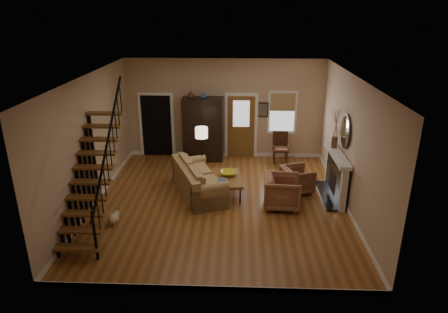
{
  "coord_description": "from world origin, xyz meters",
  "views": [
    {
      "loc": [
        0.49,
        -9.38,
        4.87
      ],
      "look_at": [
        0.1,
        0.4,
        1.15
      ],
      "focal_mm": 32.0,
      "sensor_mm": 36.0,
      "label": 1
    }
  ],
  "objects_px": {
    "sofa": "(199,180)",
    "armchair_left": "(282,192)",
    "armoire": "(203,129)",
    "floor_lamp": "(202,154)",
    "coffee_table": "(227,186)",
    "side_chair": "(281,148)",
    "armchair_right": "(297,180)"
  },
  "relations": [
    {
      "from": "sofa",
      "to": "armchair_left",
      "type": "relative_size",
      "value": 2.44
    },
    {
      "from": "coffee_table",
      "to": "floor_lamp",
      "type": "relative_size",
      "value": 0.84
    },
    {
      "from": "coffee_table",
      "to": "floor_lamp",
      "type": "bearing_deg",
      "value": 126.09
    },
    {
      "from": "armchair_left",
      "to": "side_chair",
      "type": "relative_size",
      "value": 0.9
    },
    {
      "from": "floor_lamp",
      "to": "sofa",
      "type": "bearing_deg",
      "value": -89.89
    },
    {
      "from": "armoire",
      "to": "armchair_left",
      "type": "height_order",
      "value": "armoire"
    },
    {
      "from": "armchair_right",
      "to": "floor_lamp",
      "type": "xyz_separation_m",
      "value": [
        -2.71,
        0.79,
        0.43
      ]
    },
    {
      "from": "coffee_table",
      "to": "armoire",
      "type": "bearing_deg",
      "value": 108.15
    },
    {
      "from": "armchair_left",
      "to": "sofa",
      "type": "bearing_deg",
      "value": 77.0
    },
    {
      "from": "coffee_table",
      "to": "armchair_left",
      "type": "relative_size",
      "value": 1.45
    },
    {
      "from": "armoire",
      "to": "armchair_left",
      "type": "distance_m",
      "value": 4.08
    },
    {
      "from": "armoire",
      "to": "side_chair",
      "type": "height_order",
      "value": "armoire"
    },
    {
      "from": "side_chair",
      "to": "armchair_right",
      "type": "bearing_deg",
      "value": -83.18
    },
    {
      "from": "armoire",
      "to": "side_chair",
      "type": "distance_m",
      "value": 2.61
    },
    {
      "from": "coffee_table",
      "to": "armchair_right",
      "type": "distance_m",
      "value": 1.96
    },
    {
      "from": "coffee_table",
      "to": "side_chair",
      "type": "bearing_deg",
      "value": 55.53
    },
    {
      "from": "side_chair",
      "to": "sofa",
      "type": "bearing_deg",
      "value": -134.9
    },
    {
      "from": "armchair_right",
      "to": "floor_lamp",
      "type": "distance_m",
      "value": 2.85
    },
    {
      "from": "coffee_table",
      "to": "side_chair",
      "type": "relative_size",
      "value": 1.31
    },
    {
      "from": "sofa",
      "to": "coffee_table",
      "type": "bearing_deg",
      "value": -21.81
    },
    {
      "from": "armoire",
      "to": "side_chair",
      "type": "relative_size",
      "value": 2.06
    },
    {
      "from": "sofa",
      "to": "armchair_right",
      "type": "relative_size",
      "value": 2.82
    },
    {
      "from": "armoire",
      "to": "coffee_table",
      "type": "xyz_separation_m",
      "value": [
        0.87,
        -2.65,
        -0.79
      ]
    },
    {
      "from": "armoire",
      "to": "floor_lamp",
      "type": "distance_m",
      "value": 1.63
    },
    {
      "from": "armchair_right",
      "to": "side_chair",
      "type": "distance_m",
      "value": 2.21
    },
    {
      "from": "armchair_right",
      "to": "side_chair",
      "type": "xyz_separation_m",
      "value": [
        -0.26,
        2.19,
        0.15
      ]
    },
    {
      "from": "armchair_right",
      "to": "side_chair",
      "type": "bearing_deg",
      "value": -10.25
    },
    {
      "from": "armchair_left",
      "to": "floor_lamp",
      "type": "distance_m",
      "value": 2.81
    },
    {
      "from": "floor_lamp",
      "to": "side_chair",
      "type": "xyz_separation_m",
      "value": [
        2.44,
        1.4,
        -0.29
      ]
    },
    {
      "from": "coffee_table",
      "to": "sofa",
      "type": "bearing_deg",
      "value": -179.88
    },
    {
      "from": "coffee_table",
      "to": "floor_lamp",
      "type": "distance_m",
      "value": 1.4
    },
    {
      "from": "armoire",
      "to": "sofa",
      "type": "bearing_deg",
      "value": -87.68
    }
  ]
}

